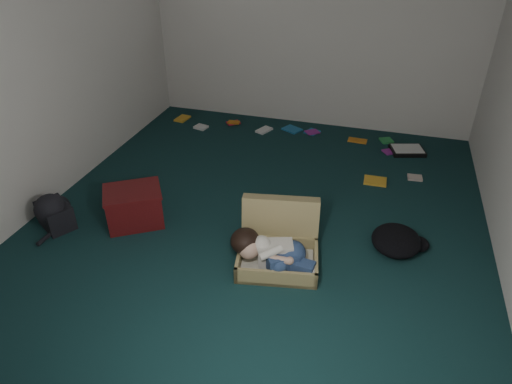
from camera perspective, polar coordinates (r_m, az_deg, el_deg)
The scene contains 11 objects.
floor at distance 4.23m, azimuth 0.58°, elevation -2.98°, with size 4.50×4.50×0.00m, color #0F2B2C.
wall_back at distance 5.77m, azimuth 7.25°, elevation 20.57°, with size 4.50×4.50×0.00m, color white.
wall_front at distance 1.83m, azimuth -19.28°, elevation -8.37°, with size 4.50×4.50×0.00m, color white.
wall_left at distance 4.59m, azimuth -25.03°, elevation 14.95°, with size 4.50×4.50×0.00m, color white.
suitcase at distance 3.68m, azimuth 2.85°, elevation -6.46°, with size 0.73×0.71×0.46m.
person at distance 3.54m, azimuth 2.00°, elevation -7.49°, with size 0.70×0.34×0.29m.
maroon_bin at distance 4.20m, azimuth -14.97°, elevation -1.74°, with size 0.62×0.59×0.34m.
backpack at distance 4.41m, azimuth -23.81°, elevation -2.58°, with size 0.41×0.33×0.25m, color black, non-canonical shape.
clothing_pile at distance 4.05m, azimuth 18.06°, elevation -5.41°, with size 0.46×0.37×0.14m, color black, non-canonical shape.
paper_tray at distance 5.61m, azimuth 18.39°, elevation 4.97°, with size 0.43×0.37×0.05m.
book_scatter at distance 5.65m, azimuth 7.18°, elevation 6.44°, with size 3.17×1.24×0.02m.
Camera 1 is at (0.94, -3.33, 2.43)m, focal length 32.00 mm.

